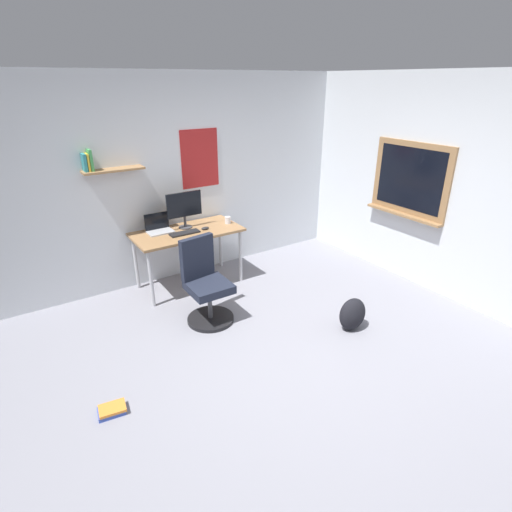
{
  "coord_description": "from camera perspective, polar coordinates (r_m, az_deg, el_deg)",
  "views": [
    {
      "loc": [
        -1.99,
        -2.41,
        2.49
      ],
      "look_at": [
        0.05,
        0.71,
        0.85
      ],
      "focal_mm": 28.24,
      "sensor_mm": 36.0,
      "label": 1
    }
  ],
  "objects": [
    {
      "name": "office_chair",
      "position": [
        4.46,
        -7.13,
        -4.28
      ],
      "size": [
        0.52,
        0.52,
        0.95
      ],
      "color": "black",
      "rests_on": "ground"
    },
    {
      "name": "wall_back",
      "position": [
        5.38,
        -10.9,
        10.57
      ],
      "size": [
        5.0,
        0.3,
        2.6
      ],
      "color": "silver",
      "rests_on": "ground"
    },
    {
      "name": "desk",
      "position": [
        5.15,
        -9.7,
        2.75
      ],
      "size": [
        1.34,
        0.68,
        0.75
      ],
      "color": "#997047",
      "rests_on": "ground"
    },
    {
      "name": "laptop",
      "position": [
        5.15,
        -13.58,
        3.94
      ],
      "size": [
        0.31,
        0.21,
        0.23
      ],
      "color": "#ADAFB5",
      "rests_on": "desk"
    },
    {
      "name": "coffee_mug",
      "position": [
        5.32,
        -4.02,
        5.11
      ],
      "size": [
        0.08,
        0.08,
        0.09
      ],
      "primitive_type": "cylinder",
      "color": "silver",
      "rests_on": "desk"
    },
    {
      "name": "computer_mouse",
      "position": [
        5.13,
        -7.21,
        3.92
      ],
      "size": [
        0.1,
        0.06,
        0.03
      ],
      "primitive_type": "ellipsoid",
      "color": "#262628",
      "rests_on": "desk"
    },
    {
      "name": "wall_right",
      "position": [
        5.2,
        27.47,
        7.85
      ],
      "size": [
        0.22,
        5.0,
        2.6
      ],
      "color": "silver",
      "rests_on": "ground"
    },
    {
      "name": "ground_plane",
      "position": [
        4.0,
        5.13,
        -14.92
      ],
      "size": [
        5.2,
        5.2,
        0.0
      ],
      "primitive_type": "plane",
      "color": "gray",
      "rests_on": "ground"
    },
    {
      "name": "keyboard",
      "position": [
        5.03,
        -10.06,
        3.22
      ],
      "size": [
        0.37,
        0.13,
        0.02
      ],
      "primitive_type": "cube",
      "color": "black",
      "rests_on": "desk"
    },
    {
      "name": "book_stack_on_floor",
      "position": [
        3.69,
        -19.75,
        -19.84
      ],
      "size": [
        0.24,
        0.18,
        0.06
      ],
      "color": "#3851B2",
      "rests_on": "ground"
    },
    {
      "name": "backpack",
      "position": [
        4.48,
        13.49,
        -8.0
      ],
      "size": [
        0.32,
        0.22,
        0.36
      ],
      "primitive_type": "ellipsoid",
      "color": "black",
      "rests_on": "ground"
    },
    {
      "name": "monitor_primary",
      "position": [
        5.15,
        -10.12,
        6.78
      ],
      "size": [
        0.46,
        0.17,
        0.46
      ],
      "color": "#38383D",
      "rests_on": "desk"
    }
  ]
}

